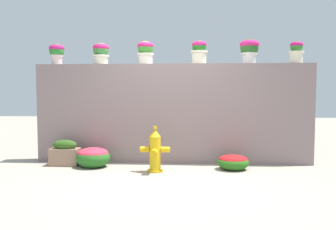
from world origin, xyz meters
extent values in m
plane|color=#A09686|center=(0.00, 0.00, 0.00)|extent=(24.00, 24.00, 0.00)
cube|color=gray|center=(0.00, 1.24, 0.89)|extent=(4.92, 0.30, 1.77)
cylinder|color=silver|center=(-2.13, 1.26, 1.86)|extent=(0.18, 0.18, 0.18)
cylinder|color=silver|center=(-2.13, 1.26, 1.93)|extent=(0.22, 0.22, 0.03)
sphere|color=#2E7E31|center=(-2.13, 1.26, 2.03)|extent=(0.27, 0.27, 0.27)
ellipsoid|color=#C21F6C|center=(-2.13, 1.26, 2.07)|extent=(0.28, 0.28, 0.15)
cylinder|color=beige|center=(-1.31, 1.25, 1.86)|extent=(0.25, 0.25, 0.17)
cylinder|color=beige|center=(-1.31, 1.25, 1.93)|extent=(0.29, 0.29, 0.03)
sphere|color=#3B7C36|center=(-1.31, 1.25, 2.03)|extent=(0.28, 0.28, 0.28)
ellipsoid|color=#CA1F61|center=(-1.31, 1.25, 2.08)|extent=(0.29, 0.29, 0.15)
cylinder|color=silver|center=(-0.49, 1.23, 1.87)|extent=(0.25, 0.25, 0.19)
cylinder|color=silver|center=(-0.49, 1.23, 1.95)|extent=(0.30, 0.30, 0.03)
sphere|color=#38832B|center=(-0.49, 1.23, 2.05)|extent=(0.28, 0.28, 0.28)
ellipsoid|color=#CA1F65|center=(-0.49, 1.23, 2.10)|extent=(0.29, 0.29, 0.15)
cylinder|color=beige|center=(0.47, 1.25, 1.89)|extent=(0.25, 0.25, 0.23)
cylinder|color=beige|center=(0.47, 1.25, 1.99)|extent=(0.30, 0.30, 0.03)
sphere|color=#1E621C|center=(0.47, 1.25, 2.07)|extent=(0.25, 0.25, 0.25)
ellipsoid|color=#C91963|center=(0.47, 1.25, 2.12)|extent=(0.26, 0.26, 0.14)
cylinder|color=silver|center=(1.35, 1.27, 1.87)|extent=(0.23, 0.23, 0.19)
cylinder|color=silver|center=(1.35, 1.27, 1.95)|extent=(0.27, 0.27, 0.03)
sphere|color=#265621|center=(1.35, 1.27, 2.05)|extent=(0.32, 0.32, 0.32)
ellipsoid|color=#CA1C64|center=(1.35, 1.27, 2.11)|extent=(0.34, 0.34, 0.18)
cylinder|color=beige|center=(2.17, 1.28, 1.88)|extent=(0.22, 0.22, 0.21)
cylinder|color=beige|center=(2.17, 1.28, 1.97)|extent=(0.26, 0.26, 0.03)
sphere|color=#2F762B|center=(2.17, 1.28, 2.06)|extent=(0.21, 0.21, 0.21)
ellipsoid|color=#C11669|center=(2.17, 1.28, 2.10)|extent=(0.22, 0.22, 0.12)
cylinder|color=gold|center=(-0.24, 0.46, 0.01)|extent=(0.24, 0.24, 0.03)
cylinder|color=gold|center=(-0.24, 0.46, 0.28)|extent=(0.18, 0.18, 0.56)
cone|color=gold|center=(-0.24, 0.46, 0.62)|extent=(0.19, 0.19, 0.12)
cylinder|color=gold|center=(-0.24, 0.46, 0.71)|extent=(0.06, 0.06, 0.05)
cylinder|color=gold|center=(-0.40, 0.46, 0.36)|extent=(0.15, 0.09, 0.09)
cylinder|color=gold|center=(-0.07, 0.46, 0.36)|extent=(0.15, 0.09, 0.09)
cylinder|color=gold|center=(-0.24, 0.29, 0.33)|extent=(0.12, 0.17, 0.12)
ellipsoid|color=#29641B|center=(1.03, 0.70, 0.11)|extent=(0.51, 0.46, 0.25)
ellipsoid|color=red|center=(1.03, 0.70, 0.17)|extent=(0.46, 0.41, 0.14)
ellipsoid|color=#266321|center=(-1.33, 0.73, 0.16)|extent=(0.58, 0.52, 0.35)
ellipsoid|color=#DC3048|center=(-1.33, 0.73, 0.24)|extent=(0.52, 0.46, 0.19)
cube|color=#92705A|center=(-1.85, 0.82, 0.15)|extent=(0.50, 0.25, 0.30)
ellipsoid|color=#2C5219|center=(-1.85, 0.82, 0.36)|extent=(0.43, 0.22, 0.18)
camera|label=1|loc=(0.36, -5.04, 1.30)|focal=37.36mm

